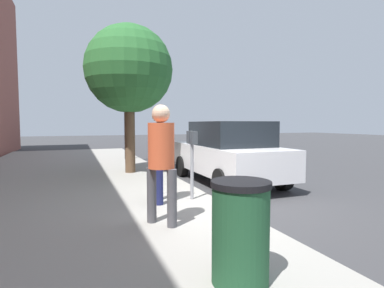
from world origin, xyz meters
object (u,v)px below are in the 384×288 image
(traffic_signal, at_px, (128,104))
(parked_sedan_near, at_px, (228,152))
(pedestrian_at_meter, at_px, (159,147))
(trash_bin, at_px, (240,232))
(street_tree, at_px, (129,70))
(parking_meter, at_px, (192,150))
(pedestrian_bystander, at_px, (161,154))

(traffic_signal, bearing_deg, parked_sedan_near, -162.07)
(pedestrian_at_meter, bearing_deg, traffic_signal, 100.11)
(trash_bin, bearing_deg, parked_sedan_near, -26.70)
(traffic_signal, bearing_deg, street_tree, 171.60)
(parking_meter, xyz_separation_m, pedestrian_at_meter, (0.02, 0.69, 0.09))
(pedestrian_at_meter, xyz_separation_m, parked_sedan_near, (1.91, -2.54, -0.36))
(street_tree, bearing_deg, traffic_signal, -8.40)
(street_tree, distance_m, trash_bin, 7.68)
(parking_meter, distance_m, traffic_signal, 7.88)
(pedestrian_bystander, bearing_deg, traffic_signal, 48.70)
(traffic_signal, distance_m, trash_bin, 11.17)
(pedestrian_at_meter, xyz_separation_m, traffic_signal, (7.74, -0.66, 1.32))
(parked_sedan_near, xyz_separation_m, street_tree, (2.01, 2.45, 2.50))
(parked_sedan_near, relative_size, traffic_signal, 1.23)
(pedestrian_at_meter, relative_size, traffic_signal, 0.51)
(parking_meter, height_order, street_tree, street_tree)
(pedestrian_bystander, xyz_separation_m, street_tree, (5.24, -0.41, 2.14))
(parked_sedan_near, bearing_deg, trash_bin, 153.30)
(parking_meter, relative_size, pedestrian_at_meter, 0.76)
(pedestrian_bystander, height_order, trash_bin, pedestrian_bystander)
(pedestrian_bystander, distance_m, traffic_signal, 9.20)
(traffic_signal, bearing_deg, trash_bin, 176.29)
(parking_meter, distance_m, street_tree, 4.57)
(traffic_signal, bearing_deg, pedestrian_bystander, 173.86)
(trash_bin, bearing_deg, traffic_signal, -3.71)
(parking_meter, bearing_deg, pedestrian_bystander, 142.15)
(parking_meter, bearing_deg, parked_sedan_near, -43.75)
(parked_sedan_near, distance_m, street_tree, 4.04)
(traffic_signal, relative_size, trash_bin, 3.56)
(traffic_signal, height_order, trash_bin, traffic_signal)
(parking_meter, relative_size, street_tree, 0.30)
(parking_meter, distance_m, pedestrian_at_meter, 0.70)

